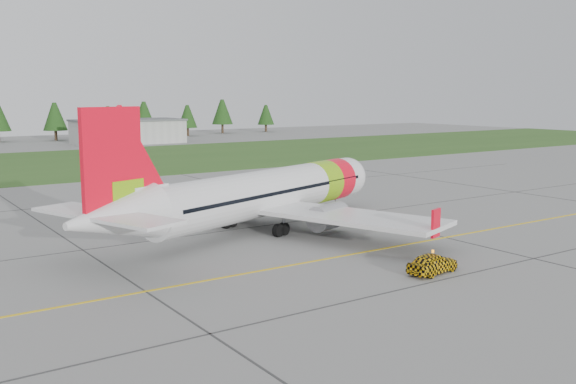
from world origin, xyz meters
TOP-DOWN VIEW (x-y plane):
  - ground at (0.00, 0.00)m, footprint 320.00×320.00m
  - aircraft at (-0.37, 18.81)m, footprint 33.21×31.53m
  - follow_me_car at (1.48, 1.41)m, footprint 1.55×1.75m
  - grass_strip at (0.00, 82.00)m, footprint 320.00×50.00m
  - taxi_guideline at (0.00, 8.00)m, footprint 120.00×0.25m
  - hangar_east at (25.00, 118.00)m, footprint 24.00×12.00m

SIDE VIEW (x-z plane):
  - ground at x=0.00m, z-range 0.00..0.00m
  - taxi_guideline at x=0.00m, z-range 0.00..0.02m
  - grass_strip at x=0.00m, z-range 0.00..0.03m
  - follow_me_car at x=1.48m, z-range 0.00..3.91m
  - hangar_east at x=25.00m, z-range 0.00..5.20m
  - aircraft at x=-0.37m, z-range -2.21..8.24m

